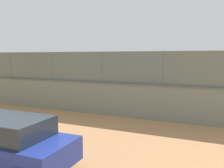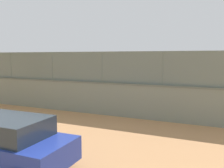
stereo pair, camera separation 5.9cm
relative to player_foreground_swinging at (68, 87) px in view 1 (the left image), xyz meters
The scene contains 9 objects.
ground_plane 7.27m from the player_foreground_swinging, 116.68° to the right, with size 260.00×260.00×0.00m, color tan.
perimeter_wall 3.69m from the player_foreground_swinging, 133.84° to the left, with size 23.55×1.35×1.77m.
fence_panel_on_wall 4.04m from the player_foreground_swinging, 133.84° to the left, with size 23.13×0.98×1.64m.
player_foreground_swinging is the anchor object (origin of this frame).
player_baseline_waiting 10.03m from the player_foreground_swinging, 141.76° to the right, with size 0.70×1.19×1.49m.
player_near_wall_returning 2.97m from the player_foreground_swinging, 161.70° to the right, with size 0.92×0.75×1.68m.
sports_ball 1.48m from the player_foreground_swinging, 35.92° to the left, with size 0.09×0.09×0.09m, color #3399D8.
courtside_bench 3.38m from the player_foreground_swinging, 15.25° to the left, with size 1.61×0.44×0.87m.
parked_car_blue 10.81m from the player_foreground_swinging, 116.65° to the left, with size 4.42×2.13×1.50m.
Camera 1 is at (-7.34, 20.70, 3.16)m, focal length 39.45 mm.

